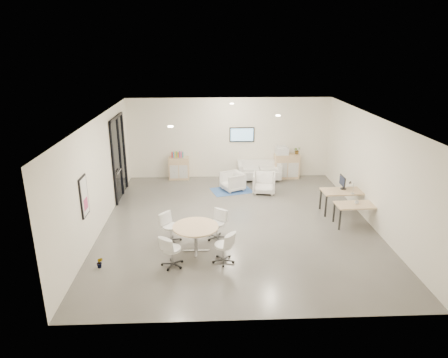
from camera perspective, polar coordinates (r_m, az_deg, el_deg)
name	(u,v)px	position (r m, az deg, el deg)	size (l,w,h in m)	color
room_shell	(238,173)	(11.62, 1.98, 0.88)	(9.60, 10.60, 4.80)	#57544F
glass_door	(119,155)	(14.36, -14.78, 3.35)	(0.09, 1.90, 2.85)	black
artwork	(84,197)	(10.56, -19.36, -2.40)	(0.05, 0.54, 1.04)	black
wall_tv	(242,135)	(15.92, 2.57, 6.35)	(0.98, 0.06, 0.58)	black
ceiling_spots	(230,114)	(12.04, 0.80, 9.27)	(3.14, 4.14, 0.03)	#FFEAC6
sideboard_left	(179,168)	(16.05, -6.45, 1.54)	(0.80, 0.42, 0.90)	#DBB784
sideboard_right	(287,166)	(16.28, 8.93, 1.84)	(0.98, 0.47, 0.98)	#DBB784
books	(177,155)	(15.90, -6.67, 3.47)	(0.46, 0.14, 0.22)	red
printer	(282,150)	(16.06, 8.27, 4.07)	(0.51, 0.43, 0.35)	white
loveseat	(259,171)	(15.98, 5.02, 1.12)	(1.70, 0.87, 0.63)	silver
blue_rug	(232,190)	(14.80, 1.09, -1.65)	(1.44, 0.96, 0.01)	#32579B
armchair_left	(232,181)	(14.73, 1.22, -0.22)	(0.73, 0.68, 0.75)	silver
armchair_right	(264,182)	(14.54, 5.75, -0.46)	(0.78, 0.73, 0.81)	silver
desk_rear	(344,193)	(13.26, 16.83, -1.91)	(1.46, 0.77, 0.74)	#DBB784
desk_front	(358,206)	(12.45, 18.59, -3.74)	(1.33, 0.71, 0.68)	#DBB784
monitor	(343,182)	(13.27, 16.59, -0.43)	(0.20, 0.50, 0.44)	black
round_table	(196,229)	(10.38, -4.08, -7.16)	(1.19, 1.19, 0.72)	#DBB784
meeting_chairs	(196,237)	(10.48, -4.05, -8.28)	(2.20, 2.20, 0.82)	white
plant_cabinet	(297,151)	(16.22, 10.38, 3.94)	(0.27, 0.30, 0.23)	#3F7F3F
plant_floor	(100,265)	(10.36, -17.29, -11.70)	(0.16, 0.29, 0.13)	#3F7F3F
cup	(357,202)	(12.42, 18.44, -3.14)	(0.12, 0.09, 0.12)	white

